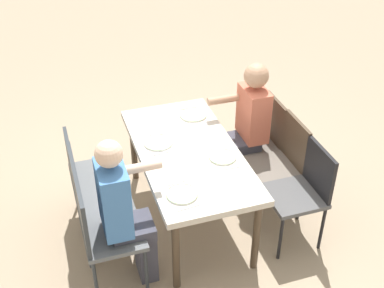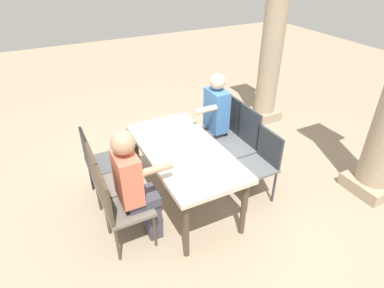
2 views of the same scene
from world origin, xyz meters
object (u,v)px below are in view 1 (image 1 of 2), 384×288
Objects in this scene: chair_east_north at (87,171)px; plate_2 at (158,143)px; plate_0 at (182,194)px; chair_east_south at (262,138)px; diner_man_white at (124,210)px; diner_woman_green at (246,124)px; chair_mid_north at (93,196)px; chair_mid_south at (282,161)px; plate_3 at (193,115)px; chair_west_south at (303,189)px; dining_table at (188,158)px; chair_west_north at (101,230)px; plate_1 at (223,157)px.

chair_east_north is 0.67m from plate_2.
chair_east_south is at bearing -51.74° from plate_0.
plate_0 is (-0.02, -0.44, 0.05)m from diner_man_white.
diner_woman_green is 5.15× the size of plate_2.
chair_mid_north is 1.08× the size of chair_east_south.
chair_east_north is (0.41, 1.65, -0.02)m from chair_mid_south.
plate_2 is at bearing 128.88° from plate_3.
chair_mid_south is 3.64× the size of plate_3.
chair_mid_south is 1.10m from plate_2.
chair_west_south is at bearing -103.77° from chair_mid_north.
chair_east_north is at bearing 90.00° from chair_east_south.
plate_3 is (0.23, -1.04, 0.24)m from chair_east_north.
chair_east_south is at bearing -0.03° from chair_mid_south.
chair_mid_south reaches higher than dining_table.
diner_man_white reaches higher than chair_west_north.
chair_mid_south is at bearing -135.91° from plate_3.
dining_table is 0.99m from chair_west_north.
chair_mid_north reaches higher than dining_table.
chair_mid_north is (0.41, -0.00, -0.00)m from chair_west_north.
chair_west_south reaches higher than dining_table.
dining_table is 0.31m from plate_1.
plate_1 is (0.33, 0.59, 0.22)m from chair_west_south.
dining_table is 1.79× the size of chair_east_south.
dining_table is 0.72m from diner_woman_green.
plate_2 is at bearing -64.87° from chair_mid_north.
chair_west_south is 1.23m from plate_3.
chair_west_north is 1.01× the size of chair_mid_north.
diner_man_white is 0.44m from plate_0.
chair_mid_south is at bearing -0.46° from chair_west_south.
diner_woman_green reaches higher than chair_west_north.
chair_west_north is (-0.52, 0.83, -0.11)m from dining_table.
chair_mid_north is 4.33× the size of plate_1.
chair_east_north is at bearing 76.23° from chair_mid_south.
plate_2 is at bearing -0.60° from plate_0.
plate_2 is at bearing 55.96° from chair_west_south.
chair_west_north reaches higher than chair_west_south.
diner_woman_green is (0.81, -1.49, 0.14)m from chair_west_north.
chair_east_north is 1.19m from plate_1.
chair_west_north reaches higher than chair_east_north.
chair_west_north is 1.85m from chair_east_south.
chair_west_south reaches higher than plate_3.
chair_east_north reaches higher than plate_3.
chair_mid_north is 1.55m from diner_woman_green.
diner_man_white reaches higher than chair_mid_north.
diner_woman_green is (0.00, 0.18, 0.19)m from chair_east_south.
plate_2 is 0.54m from plate_3.
plate_1 is 0.71m from plate_3.
chair_mid_south is 0.70× the size of diner_man_white.
chair_west_north is 4.12× the size of plate_0.
diner_man_white is at bearing -89.07° from chair_west_north.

